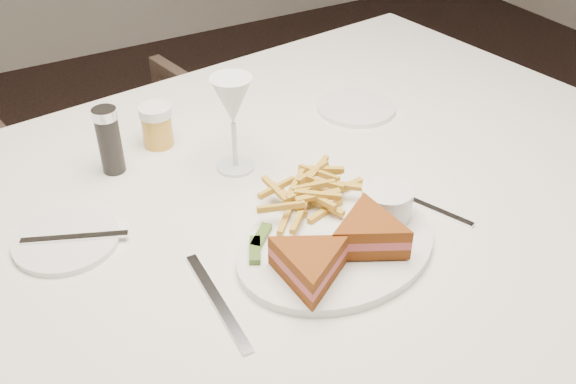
# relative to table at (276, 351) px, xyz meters

# --- Properties ---
(table) EXTENTS (1.68, 1.23, 0.75)m
(table) POSITION_rel_table_xyz_m (0.00, 0.00, 0.00)
(table) COLOR silver
(table) RESTS_ON ground
(chair_far) EXTENTS (0.68, 0.65, 0.61)m
(chair_far) POSITION_rel_table_xyz_m (-0.04, 0.81, -0.07)
(chair_far) COLOR #49372D
(chair_far) RESTS_ON ground
(table_setting) EXTENTS (0.79, 0.61, 0.18)m
(table_setting) POSITION_rel_table_xyz_m (0.01, -0.05, 0.41)
(table_setting) COLOR white
(table_setting) RESTS_ON table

